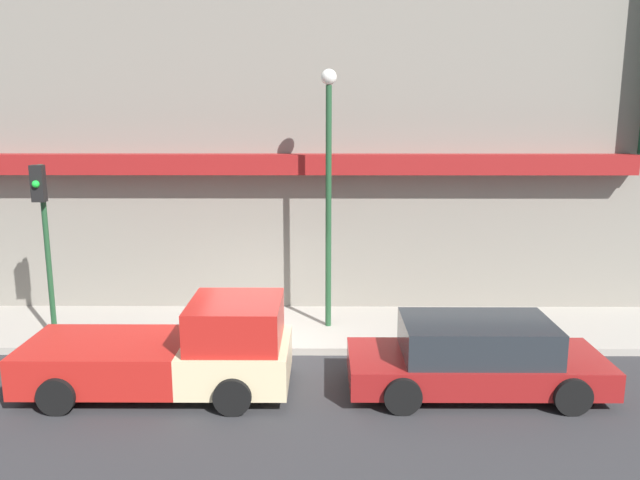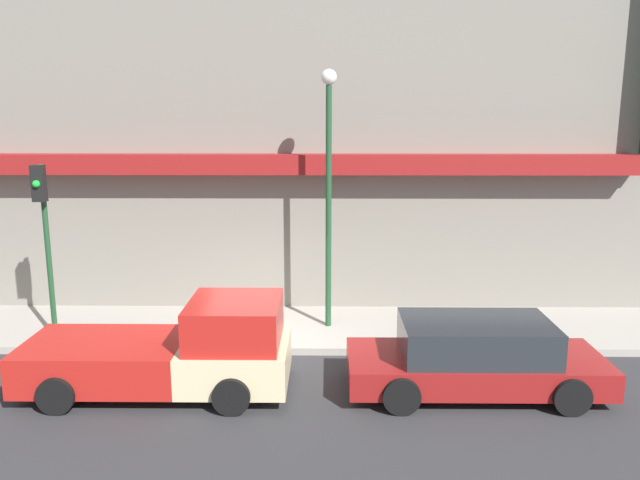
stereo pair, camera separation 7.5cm
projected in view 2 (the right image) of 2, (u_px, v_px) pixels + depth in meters
ground_plane at (265, 355)px, 13.81m from camera, size 80.00×80.00×0.00m
sidewalk at (271, 328)px, 15.29m from camera, size 36.00×3.07×0.16m
building at (278, 92)px, 17.10m from camera, size 19.80×3.80×11.69m
pickup_truck at (176, 352)px, 11.94m from camera, size 5.04×2.20×1.80m
parked_car at (475, 357)px, 11.89m from camera, size 4.85×2.10×1.42m
fire_hydrant at (193, 328)px, 14.08m from camera, size 0.17×0.17×0.66m
street_lamp at (329, 172)px, 14.52m from camera, size 0.36×0.36×6.08m
traffic_light at (44, 222)px, 13.79m from camera, size 0.28×0.42×4.00m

